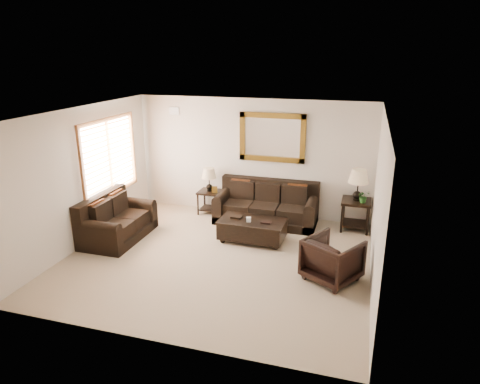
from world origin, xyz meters
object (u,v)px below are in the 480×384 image
(end_table_left, at_px, (209,184))
(coffee_table, at_px, (252,228))
(loveseat, at_px, (116,223))
(sofa, at_px, (267,207))
(armchair, at_px, (333,257))
(end_table_right, at_px, (357,191))

(end_table_left, bearing_deg, coffee_table, -42.35)
(loveseat, bearing_deg, end_table_left, -35.18)
(sofa, bearing_deg, coffee_table, -92.10)
(sofa, distance_m, end_table_left, 1.48)
(loveseat, xyz_separation_m, armchair, (4.42, -0.47, 0.08))
(sofa, distance_m, loveseat, 3.28)
(end_table_left, xyz_separation_m, coffee_table, (1.38, -1.26, -0.44))
(sofa, xyz_separation_m, loveseat, (-2.77, -1.76, 0.00))
(sofa, relative_size, armchair, 2.73)
(end_table_right, bearing_deg, sofa, -177.11)
(coffee_table, relative_size, armchair, 1.63)
(coffee_table, bearing_deg, sofa, 89.69)
(end_table_left, height_order, coffee_table, end_table_left)
(loveseat, bearing_deg, coffee_table, -76.58)
(end_table_left, relative_size, armchair, 1.34)
(armchair, bearing_deg, coffee_table, -2.92)
(loveseat, distance_m, armchair, 4.44)
(sofa, distance_m, coffee_table, 1.11)
(end_table_left, height_order, armchair, end_table_left)
(end_table_left, distance_m, armchair, 3.90)
(sofa, relative_size, end_table_left, 2.04)
(loveseat, height_order, end_table_left, end_table_left)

